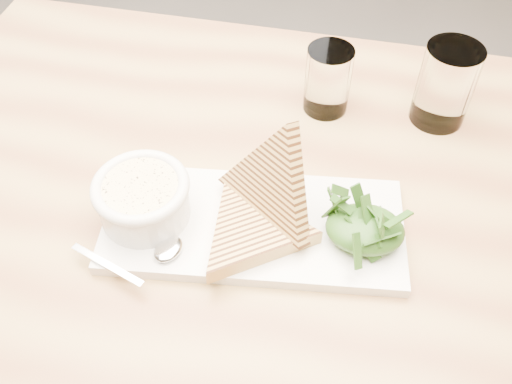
# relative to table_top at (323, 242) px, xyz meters

# --- Properties ---
(floor) EXTENTS (6.00, 6.00, 0.00)m
(floor) POSITION_rel_table_top_xyz_m (-0.18, 0.13, -0.75)
(floor) COLOR #6B645E
(floor) RESTS_ON ground
(table_top) EXTENTS (1.34, 0.93, 0.04)m
(table_top) POSITION_rel_table_top_xyz_m (0.00, 0.00, 0.00)
(table_top) COLOR #A4814A
(table_top) RESTS_ON ground
(table_leg_bl) EXTENTS (0.06, 0.06, 0.73)m
(table_leg_bl) POSITION_rel_table_top_xyz_m (-0.59, 0.38, -0.39)
(table_leg_bl) COLOR #A4814A
(table_leg_bl) RESTS_ON ground
(platter) EXTENTS (0.38, 0.19, 0.02)m
(platter) POSITION_rel_table_top_xyz_m (-0.09, -0.01, 0.03)
(platter) COLOR white
(platter) RESTS_ON table_top
(soup_bowl) EXTENTS (0.11, 0.11, 0.04)m
(soup_bowl) POSITION_rel_table_top_xyz_m (-0.22, -0.02, 0.06)
(soup_bowl) COLOR white
(soup_bowl) RESTS_ON platter
(soup) EXTENTS (0.09, 0.09, 0.01)m
(soup) POSITION_rel_table_top_xyz_m (-0.22, -0.02, 0.09)
(soup) COLOR #F7DB9B
(soup) RESTS_ON soup_bowl
(bowl_rim) EXTENTS (0.12, 0.12, 0.01)m
(bowl_rim) POSITION_rel_table_top_xyz_m (-0.22, -0.02, 0.09)
(bowl_rim) COLOR white
(bowl_rim) RESTS_ON soup_bowl
(sandwich_flat) EXTENTS (0.23, 0.23, 0.02)m
(sandwich_flat) POSITION_rel_table_top_xyz_m (-0.09, -0.03, 0.05)
(sandwich_flat) COLOR tan
(sandwich_flat) RESTS_ON platter
(sandwich_lean) EXTENTS (0.22, 0.22, 0.19)m
(sandwich_lean) POSITION_rel_table_top_xyz_m (-0.07, 0.01, 0.09)
(sandwich_lean) COLOR tan
(sandwich_lean) RESTS_ON sandwich_flat
(salad_base) EXTENTS (0.09, 0.07, 0.04)m
(salad_base) POSITION_rel_table_top_xyz_m (0.05, -0.01, 0.05)
(salad_base) COLOR #204B16
(salad_base) RESTS_ON platter
(arugula_pile) EXTENTS (0.11, 0.10, 0.05)m
(arugula_pile) POSITION_rel_table_top_xyz_m (0.05, -0.01, 0.06)
(arugula_pile) COLOR #2B4E16
(arugula_pile) RESTS_ON platter
(spoon_bowl) EXTENTS (0.04, 0.05, 0.01)m
(spoon_bowl) POSITION_rel_table_top_xyz_m (-0.18, -0.07, 0.04)
(spoon_bowl) COLOR silver
(spoon_bowl) RESTS_ON platter
(spoon_handle) EXTENTS (0.10, 0.05, 0.00)m
(spoon_handle) POSITION_rel_table_top_xyz_m (-0.25, -0.10, 0.04)
(spoon_handle) COLOR silver
(spoon_handle) RESTS_ON platter
(glass_near) EXTENTS (0.07, 0.07, 0.10)m
(glass_near) POSITION_rel_table_top_xyz_m (-0.02, 0.24, 0.07)
(glass_near) COLOR white
(glass_near) RESTS_ON table_top
(glass_far) EXTENTS (0.08, 0.08, 0.12)m
(glass_far) POSITION_rel_table_top_xyz_m (0.15, 0.24, 0.08)
(glass_far) COLOR white
(glass_far) RESTS_ON table_top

